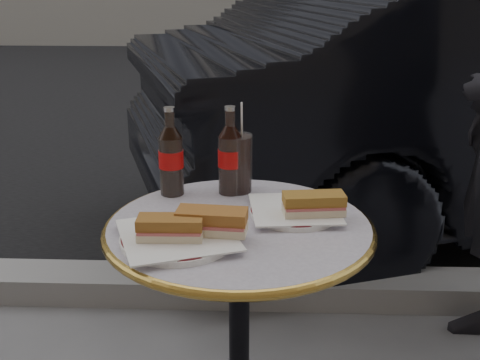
{
  "coord_description": "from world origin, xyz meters",
  "views": [
    {
      "loc": [
        0.05,
        -1.26,
        1.29
      ],
      "look_at": [
        0.0,
        0.05,
        0.82
      ],
      "focal_mm": 45.0,
      "sensor_mm": 36.0,
      "label": 1
    }
  ],
  "objects_px": {
    "plate_right": "(295,212)",
    "cola_bottle_left": "(171,151)",
    "bistro_table": "(239,358)",
    "cola_bottle_right": "(230,150)",
    "plate_left": "(178,239)",
    "cola_glass": "(238,163)"
  },
  "relations": [
    {
      "from": "plate_right",
      "to": "cola_bottle_left",
      "type": "distance_m",
      "value": 0.35
    },
    {
      "from": "bistro_table",
      "to": "cola_bottle_left",
      "type": "xyz_separation_m",
      "value": [
        -0.18,
        0.18,
        0.48
      ]
    },
    {
      "from": "plate_right",
      "to": "cola_bottle_right",
      "type": "height_order",
      "value": "cola_bottle_right"
    },
    {
      "from": "bistro_table",
      "to": "cola_bottle_left",
      "type": "height_order",
      "value": "cola_bottle_left"
    },
    {
      "from": "plate_left",
      "to": "cola_bottle_left",
      "type": "bearing_deg",
      "value": 100.6
    },
    {
      "from": "bistro_table",
      "to": "cola_bottle_right",
      "type": "height_order",
      "value": "cola_bottle_right"
    },
    {
      "from": "plate_right",
      "to": "cola_glass",
      "type": "bearing_deg",
      "value": 133.3
    },
    {
      "from": "bistro_table",
      "to": "cola_glass",
      "type": "distance_m",
      "value": 0.49
    },
    {
      "from": "bistro_table",
      "to": "plate_left",
      "type": "height_order",
      "value": "plate_left"
    },
    {
      "from": "bistro_table",
      "to": "plate_right",
      "type": "xyz_separation_m",
      "value": [
        0.13,
        0.06,
        0.37
      ]
    },
    {
      "from": "cola_bottle_left",
      "to": "plate_left",
      "type": "bearing_deg",
      "value": -79.4
    },
    {
      "from": "cola_glass",
      "to": "cola_bottle_left",
      "type": "bearing_deg",
      "value": -170.93
    },
    {
      "from": "cola_bottle_right",
      "to": "plate_left",
      "type": "bearing_deg",
      "value": -107.85
    },
    {
      "from": "bistro_table",
      "to": "plate_left",
      "type": "xyz_separation_m",
      "value": [
        -0.13,
        -0.1,
        0.37
      ]
    },
    {
      "from": "cola_glass",
      "to": "plate_left",
      "type": "bearing_deg",
      "value": -110.27
    },
    {
      "from": "plate_right",
      "to": "cola_glass",
      "type": "height_order",
      "value": "cola_glass"
    },
    {
      "from": "cola_glass",
      "to": "bistro_table",
      "type": "bearing_deg",
      "value": -86.65
    },
    {
      "from": "plate_right",
      "to": "cola_bottle_right",
      "type": "relative_size",
      "value": 0.94
    },
    {
      "from": "plate_left",
      "to": "cola_bottle_left",
      "type": "relative_size",
      "value": 1.08
    },
    {
      "from": "plate_left",
      "to": "cola_bottle_right",
      "type": "distance_m",
      "value": 0.33
    },
    {
      "from": "plate_left",
      "to": "cola_bottle_left",
      "type": "xyz_separation_m",
      "value": [
        -0.05,
        0.28,
        0.11
      ]
    },
    {
      "from": "bistro_table",
      "to": "plate_left",
      "type": "bearing_deg",
      "value": -141.45
    }
  ]
}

